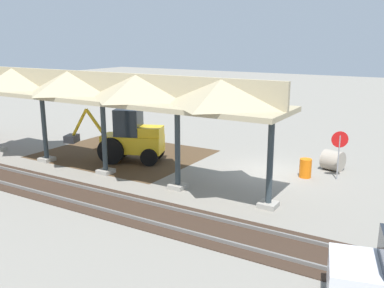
{
  "coord_description": "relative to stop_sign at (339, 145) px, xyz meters",
  "views": [
    {
      "loc": [
        -7.11,
        19.23,
        6.36
      ],
      "look_at": [
        2.88,
        2.64,
        1.6
      ],
      "focal_mm": 40.0,
      "sensor_mm": 36.0,
      "label": 1
    }
  ],
  "objects": [
    {
      "name": "concrete_pipe",
      "position": [
        0.54,
        -1.39,
        -1.15
      ],
      "size": [
        1.14,
        1.2,
        1.0
      ],
      "color": "#9E9384",
      "rests_on": "ground"
    },
    {
      "name": "backhoe",
      "position": [
        10.2,
        2.56,
        -0.39
      ],
      "size": [
        5.39,
        2.98,
        2.82
      ],
      "color": "yellow",
      "rests_on": "ground"
    },
    {
      "name": "dirt_work_zone",
      "position": [
        11.47,
        1.61,
        -1.64
      ],
      "size": [
        8.84,
        7.0,
        0.01
      ],
      "primitive_type": "cube",
      "color": "#4C3823",
      "rests_on": "ground"
    },
    {
      "name": "dirt_mound",
      "position": [
        12.89,
        0.72,
        -1.65
      ],
      "size": [
        5.23,
        5.23,
        1.5
      ],
      "primitive_type": "cone",
      "color": "#4C3823",
      "rests_on": "ground"
    },
    {
      "name": "stop_sign",
      "position": [
        0.0,
        0.0,
        0.0
      ],
      "size": [
        0.7,
        0.35,
        2.29
      ],
      "color": "gray",
      "rests_on": "ground"
    },
    {
      "name": "platform_canopy",
      "position": [
        9.85,
        4.88,
        2.53
      ],
      "size": [
        17.92,
        3.2,
        4.9
      ],
      "color": "#9E998E",
      "rests_on": "ground"
    },
    {
      "name": "rail_tracks",
      "position": [
        3.11,
        7.79,
        -1.62
      ],
      "size": [
        60.0,
        2.58,
        0.15
      ],
      "color": "slate",
      "rests_on": "ground"
    },
    {
      "name": "ground_plane",
      "position": [
        3.11,
        0.51,
        -1.65
      ],
      "size": [
        120.0,
        120.0,
        0.0
      ],
      "primitive_type": "plane",
      "color": "gray"
    },
    {
      "name": "traffic_barrel",
      "position": [
        1.36,
        0.47,
        -1.2
      ],
      "size": [
        0.56,
        0.56,
        0.9
      ],
      "primitive_type": "cylinder",
      "color": "orange",
      "rests_on": "ground"
    }
  ]
}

